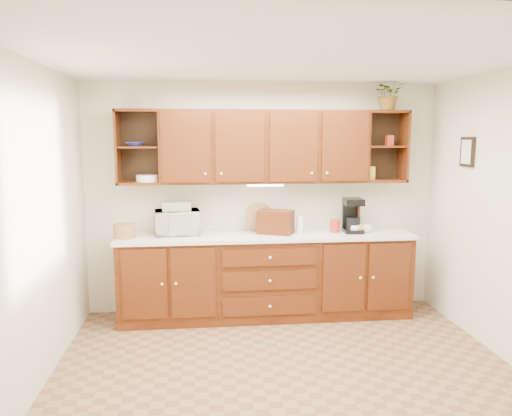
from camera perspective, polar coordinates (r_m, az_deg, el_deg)
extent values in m
plane|color=olive|center=(4.45, 3.64, -18.64)|extent=(4.00, 4.00, 0.00)
plane|color=white|center=(4.01, 4.00, 16.67)|extent=(4.00, 4.00, 0.00)
plane|color=beige|center=(5.74, 0.80, 1.15)|extent=(4.00, 0.00, 4.00)
plane|color=beige|center=(4.18, -24.32, -2.29)|extent=(0.00, 3.50, 3.50)
cube|color=#331105|center=(5.62, 1.15, -7.86)|extent=(3.20, 0.60, 0.90)
cube|color=silver|center=(5.50, 1.18, -3.18)|extent=(3.24, 0.64, 0.04)
cube|color=#331105|center=(5.54, 1.02, 7.01)|extent=(2.30, 0.33, 0.80)
cube|color=black|center=(5.69, -13.16, 6.83)|extent=(0.45, 0.02, 0.80)
cube|color=black|center=(6.01, 14.04, 6.87)|extent=(0.45, 0.02, 0.80)
cube|color=#331105|center=(5.54, -13.35, 6.79)|extent=(0.43, 0.30, 0.02)
cube|color=#331105|center=(5.87, 14.56, 6.82)|extent=(0.43, 0.30, 0.02)
cube|color=#331105|center=(5.87, 14.69, 10.57)|extent=(0.45, 0.33, 0.03)
cube|color=white|center=(5.51, 1.07, 2.63)|extent=(0.40, 0.05, 0.02)
cube|color=black|center=(5.50, 23.02, 5.93)|extent=(0.03, 0.24, 0.30)
cylinder|color=#9B6B40|center=(5.47, -14.79, -2.53)|extent=(0.29, 0.29, 0.15)
imported|color=#EFE6CE|center=(5.53, -8.98, -1.62)|extent=(0.52, 0.38, 0.27)
cube|color=#DFC769|center=(5.50, -9.02, 0.22)|extent=(0.30, 0.22, 0.09)
cylinder|color=black|center=(5.47, -8.74, -1.39)|extent=(0.08, 0.08, 0.33)
cylinder|color=#9B6B40|center=(5.65, 0.37, -2.56)|extent=(0.34, 0.20, 0.33)
cube|color=#331105|center=(5.50, 2.26, -1.60)|extent=(0.43, 0.36, 0.26)
cylinder|color=#331105|center=(5.69, 11.67, -1.10)|extent=(0.03, 0.03, 0.32)
cylinder|color=#331105|center=(5.72, 11.62, -2.62)|extent=(0.13, 0.13, 0.02)
imported|color=white|center=(5.71, 12.50, -2.26)|extent=(0.15, 0.15, 0.09)
imported|color=white|center=(5.78, 11.18, -2.10)|extent=(0.15, 0.15, 0.09)
imported|color=white|center=(5.63, 11.22, -2.37)|extent=(0.15, 0.15, 0.09)
cylinder|color=#AA2818|center=(5.65, 9.00, -2.04)|extent=(0.13, 0.13, 0.14)
cylinder|color=white|center=(5.59, 5.01, -1.87)|extent=(0.10, 0.10, 0.18)
cylinder|color=gold|center=(5.68, 11.74, -2.27)|extent=(0.12, 0.12, 0.10)
cube|color=black|center=(5.69, 10.98, -2.54)|extent=(0.22, 0.28, 0.04)
cube|color=black|center=(5.76, 10.73, -0.76)|extent=(0.19, 0.08, 0.33)
cube|color=black|center=(5.64, 11.07, 0.71)|extent=(0.22, 0.28, 0.07)
cylinder|color=black|center=(5.65, 11.06, -1.77)|extent=(0.16, 0.16, 0.14)
imported|color=navy|center=(5.53, -13.68, 7.11)|extent=(0.23, 0.23, 0.04)
cylinder|color=white|center=(5.53, -12.31, 3.34)|extent=(0.24, 0.24, 0.07)
cube|color=gold|center=(5.82, 13.00, 3.92)|extent=(0.08, 0.07, 0.14)
cube|color=#AA2818|center=(5.86, 15.01, 7.46)|extent=(0.08, 0.07, 0.12)
imported|color=#999999|center=(5.83, 14.98, 12.51)|extent=(0.36, 0.33, 0.36)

